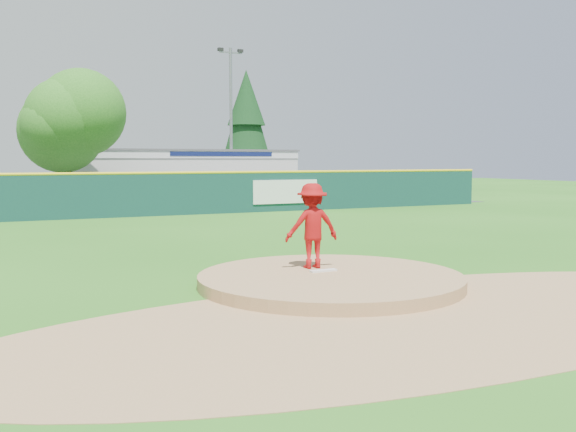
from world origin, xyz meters
name	(u,v)px	position (x,y,z in m)	size (l,w,h in m)	color
ground	(330,286)	(0.00, 0.00, 0.00)	(120.00, 120.00, 0.00)	#286B19
pitchers_mound	(330,286)	(0.00, 0.00, 0.00)	(5.50, 5.50, 0.50)	#9E774C
pitching_rubber	(323,271)	(0.00, 0.30, 0.27)	(0.60, 0.15, 0.04)	white
infield_dirt_arc	(420,317)	(0.00, -3.00, 0.01)	(15.40, 15.40, 0.01)	#9E774C
parking_lot	(100,205)	(0.00, 27.00, 0.01)	(44.00, 16.00, 0.02)	#38383A
pitcher	(312,226)	(0.01, 0.83, 1.18)	(1.20, 0.69, 1.86)	#9D0D0F
van	(116,195)	(0.30, 23.82, 0.69)	(2.23, 4.83, 1.34)	white
pool_building_grp	(175,174)	(6.00, 31.99, 1.66)	(15.20, 8.20, 3.31)	silver
fence_banners	(75,197)	(-2.63, 17.92, 1.00)	(24.22, 0.04, 1.20)	#5D0F0D
outfield_fence	(134,193)	(0.00, 18.00, 1.09)	(40.00, 0.14, 2.07)	#113A36
deciduous_tree	(66,124)	(-2.00, 25.00, 4.55)	(5.60, 5.60, 7.36)	#382314
conifer_tree	(246,123)	(13.00, 36.00, 5.54)	(4.40, 4.40, 9.50)	#382314
light_pole_right	(231,116)	(9.00, 29.00, 5.54)	(1.75, 0.25, 10.00)	gray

